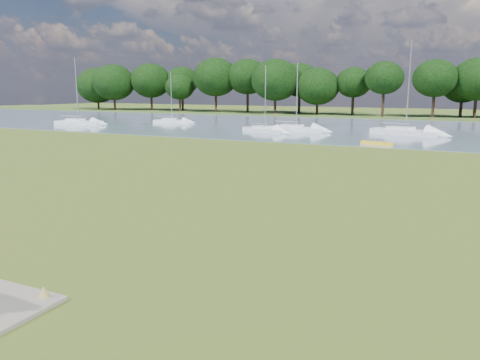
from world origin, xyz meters
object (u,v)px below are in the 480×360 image
at_px(sailboat_2, 78,121).
at_px(sailboat_5, 171,120).
at_px(sailboat_6, 405,130).
at_px(sailboat_0, 296,127).
at_px(sailboat_3, 265,129).
at_px(kayak, 377,143).

height_order(sailboat_2, sailboat_5, sailboat_2).
xyz_separation_m(sailboat_5, sailboat_6, (33.68, -3.45, 0.09)).
bearing_deg(sailboat_5, sailboat_0, -25.45).
bearing_deg(sailboat_3, sailboat_0, 61.92).
bearing_deg(sailboat_0, kayak, -33.24).
bearing_deg(sailboat_2, sailboat_6, -5.68).
relative_size(kayak, sailboat_5, 0.39).
xyz_separation_m(kayak, sailboat_2, (-42.57, 6.10, 0.39)).
xyz_separation_m(sailboat_0, sailboat_6, (12.45, 1.49, 0.05)).
relative_size(sailboat_5, sailboat_6, 0.74).
distance_m(sailboat_2, sailboat_5, 13.27).
bearing_deg(sailboat_2, kayak, -20.60).
distance_m(kayak, sailboat_0, 14.94).
bearing_deg(kayak, sailboat_5, 170.41).
relative_size(sailboat_2, sailboat_5, 1.23).
relative_size(sailboat_0, sailboat_6, 0.79).
bearing_deg(sailboat_5, sailboat_6, -18.19).
height_order(sailboat_3, sailboat_5, sailboat_3).
bearing_deg(kayak, sailboat_6, 98.85).
bearing_deg(kayak, sailboat_0, 153.82).
height_order(sailboat_0, sailboat_6, sailboat_6).
bearing_deg(sailboat_0, sailboat_3, -135.15).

